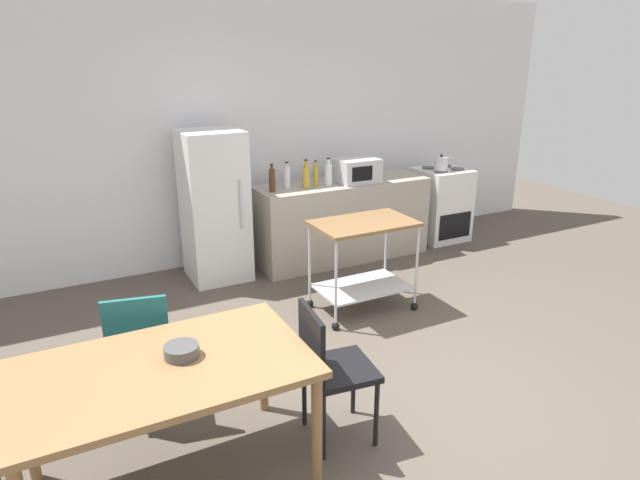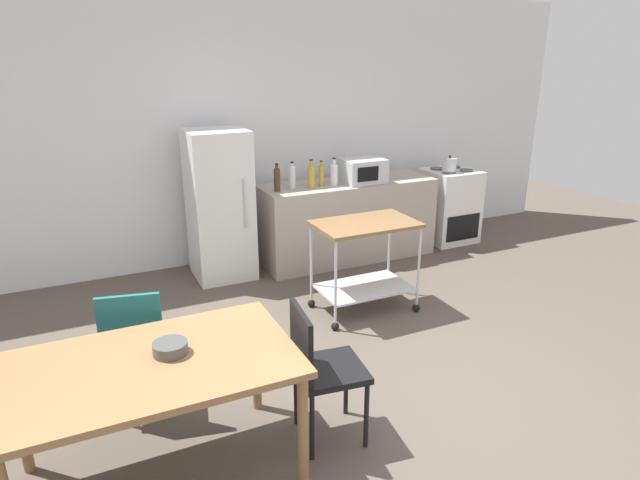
% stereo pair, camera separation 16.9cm
% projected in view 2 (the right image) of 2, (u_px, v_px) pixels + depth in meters
% --- Properties ---
extents(ground_plane, '(12.00, 12.00, 0.00)m').
position_uv_depth(ground_plane, '(407.00, 397.00, 3.79)').
color(ground_plane, brown).
extents(back_wall, '(8.40, 0.12, 2.90)m').
position_uv_depth(back_wall, '(252.00, 130.00, 6.04)').
color(back_wall, white).
rests_on(back_wall, ground_plane).
extents(kitchen_counter, '(2.00, 0.64, 0.90)m').
position_uv_depth(kitchen_counter, '(347.00, 220.00, 6.22)').
color(kitchen_counter, '#A89E8E').
rests_on(kitchen_counter, ground_plane).
extents(dining_table, '(1.50, 0.90, 0.75)m').
position_uv_depth(dining_table, '(153.00, 375.00, 2.85)').
color(dining_table, olive).
rests_on(dining_table, ground_plane).
extents(chair_teal, '(0.47, 0.47, 0.89)m').
position_uv_depth(chair_teal, '(135.00, 341.00, 3.49)').
color(chair_teal, '#1E666B').
rests_on(chair_teal, ground_plane).
extents(chair_black, '(0.45, 0.45, 0.89)m').
position_uv_depth(chair_black, '(320.00, 365.00, 3.23)').
color(chair_black, black).
rests_on(chair_black, ground_plane).
extents(stove_oven, '(0.60, 0.61, 0.92)m').
position_uv_depth(stove_oven, '(449.00, 205.00, 6.82)').
color(stove_oven, white).
rests_on(stove_oven, ground_plane).
extents(refrigerator, '(0.60, 0.63, 1.55)m').
position_uv_depth(refrigerator, '(220.00, 205.00, 5.62)').
color(refrigerator, white).
rests_on(refrigerator, ground_plane).
extents(kitchen_cart, '(0.91, 0.57, 0.85)m').
position_uv_depth(kitchen_cart, '(365.00, 252.00, 4.90)').
color(kitchen_cart, brown).
rests_on(kitchen_cart, ground_plane).
extents(bottle_soda, '(0.07, 0.07, 0.29)m').
position_uv_depth(bottle_soda, '(277.00, 179.00, 5.63)').
color(bottle_soda, '#4C2D19').
rests_on(bottle_soda, kitchen_counter).
extents(bottle_soy_sauce, '(0.07, 0.07, 0.28)m').
position_uv_depth(bottle_soy_sauce, '(292.00, 177.00, 5.76)').
color(bottle_soy_sauce, silver).
rests_on(bottle_soy_sauce, kitchen_counter).
extents(bottle_olive_oil, '(0.08, 0.08, 0.31)m').
position_uv_depth(bottle_olive_oil, '(311.00, 176.00, 5.77)').
color(bottle_olive_oil, gold).
rests_on(bottle_olive_oil, kitchen_counter).
extents(bottle_hot_sauce, '(0.06, 0.06, 0.28)m').
position_uv_depth(bottle_hot_sauce, '(321.00, 175.00, 5.86)').
color(bottle_hot_sauce, gold).
rests_on(bottle_hot_sauce, kitchen_counter).
extents(bottle_vinegar, '(0.08, 0.08, 0.30)m').
position_uv_depth(bottle_vinegar, '(334.00, 174.00, 5.88)').
color(bottle_vinegar, silver).
rests_on(bottle_vinegar, kitchen_counter).
extents(microwave, '(0.46, 0.35, 0.26)m').
position_uv_depth(microwave, '(363.00, 171.00, 6.01)').
color(microwave, silver).
rests_on(microwave, kitchen_counter).
extents(fruit_bowl, '(0.19, 0.19, 0.07)m').
position_uv_depth(fruit_bowl, '(170.00, 348.00, 2.90)').
color(fruit_bowl, '#4C4C4C').
rests_on(fruit_bowl, dining_table).
extents(kettle, '(0.24, 0.17, 0.19)m').
position_uv_depth(kettle, '(449.00, 164.00, 6.51)').
color(kettle, silver).
rests_on(kettle, stove_oven).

